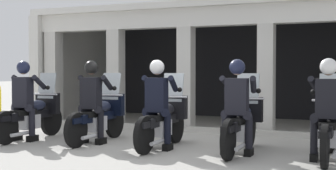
{
  "coord_description": "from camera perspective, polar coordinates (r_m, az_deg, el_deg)",
  "views": [
    {
      "loc": [
        3.41,
        -7.8,
        1.4
      ],
      "look_at": [
        0.0,
        0.19,
        1.13
      ],
      "focal_mm": 50.25,
      "sensor_mm": 36.0,
      "label": 1
    }
  ],
  "objects": [
    {
      "name": "police_officer_far_right",
      "position": [
        7.55,
        18.87,
        -1.81
      ],
      "size": [
        0.63,
        0.61,
        1.58
      ],
      "rotation": [
        0.0,
        0.0,
        -0.11
      ],
      "color": "black",
      "rests_on": "ground"
    },
    {
      "name": "police_officer_center",
      "position": [
        8.27,
        -1.29,
        -1.41
      ],
      "size": [
        0.63,
        0.61,
        1.58
      ],
      "rotation": [
        0.0,
        0.0,
        -0.05
      ],
      "color": "black",
      "rests_on": "ground"
    },
    {
      "name": "motorcycle_far_left",
      "position": [
        9.97,
        -15.98,
        -3.46
      ],
      "size": [
        0.62,
        2.04,
        1.35
      ],
      "rotation": [
        0.0,
        0.0,
        -0.11
      ],
      "color": "black",
      "rests_on": "ground"
    },
    {
      "name": "police_officer_right",
      "position": [
        7.83,
        8.41,
        -1.61
      ],
      "size": [
        0.63,
        0.61,
        1.58
      ],
      "rotation": [
        0.0,
        0.0,
        0.04
      ],
      "color": "black",
      "rests_on": "ground"
    },
    {
      "name": "police_officer_left",
      "position": [
        9.06,
        -9.22,
        -1.16
      ],
      "size": [
        0.63,
        0.61,
        1.58
      ],
      "rotation": [
        0.0,
        0.0,
        -0.06
      ],
      "color": "black",
      "rests_on": "ground"
    },
    {
      "name": "police_officer_far_left",
      "position": [
        9.72,
        -17.06,
        -1.01
      ],
      "size": [
        0.63,
        0.61,
        1.58
      ],
      "rotation": [
        0.0,
        0.0,
        -0.11
      ],
      "color": "black",
      "rests_on": "ground"
    },
    {
      "name": "station_building",
      "position": [
        12.77,
        9.32,
        4.08
      ],
      "size": [
        10.66,
        3.94,
        3.03
      ],
      "color": "black",
      "rests_on": "ground"
    },
    {
      "name": "ground_plane",
      "position": [
        11.41,
        5.56,
        -5.27
      ],
      "size": [
        80.0,
        80.0,
        0.0
      ],
      "primitive_type": "plane",
      "color": "#A8A59E"
    },
    {
      "name": "motorcycle_center",
      "position": [
        8.56,
        -0.5,
        -4.24
      ],
      "size": [
        0.62,
        2.04,
        1.35
      ],
      "rotation": [
        0.0,
        0.0,
        -0.05
      ],
      "color": "black",
      "rests_on": "ground"
    },
    {
      "name": "motorcycle_left",
      "position": [
        9.33,
        -8.27,
        -3.76
      ],
      "size": [
        0.62,
        2.04,
        1.35
      ],
      "rotation": [
        0.0,
        0.0,
        -0.06
      ],
      "color": "black",
      "rests_on": "ground"
    },
    {
      "name": "motorcycle_right",
      "position": [
        8.14,
        8.91,
        -4.57
      ],
      "size": [
        0.62,
        2.04,
        1.35
      ],
      "rotation": [
        0.0,
        0.0,
        0.04
      ],
      "color": "black",
      "rests_on": "ground"
    },
    {
      "name": "kerb_strip",
      "position": [
        10.51,
        6.12,
        -5.55
      ],
      "size": [
        10.16,
        0.24,
        0.12
      ],
      "primitive_type": "cube",
      "color": "#B7B5AD",
      "rests_on": "ground"
    },
    {
      "name": "motorcycle_far_right",
      "position": [
        7.87,
        19.0,
        -4.87
      ],
      "size": [
        0.62,
        2.04,
        1.35
      ],
      "rotation": [
        0.0,
        0.0,
        -0.11
      ],
      "color": "black",
      "rests_on": "ground"
    }
  ]
}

